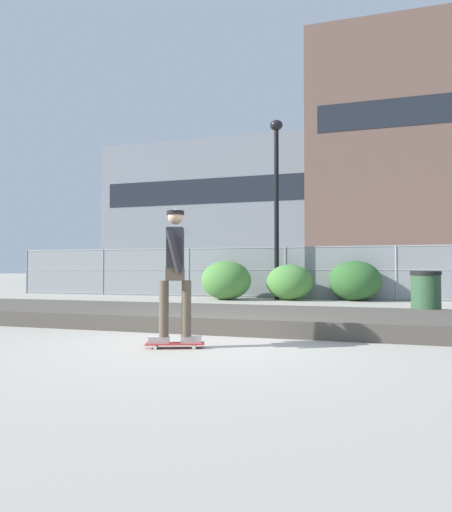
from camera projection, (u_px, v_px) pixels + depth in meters
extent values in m
plane|color=#9E998E|center=(193.00, 344.00, 6.16)|extent=(120.00, 120.00, 0.00)
cube|color=#4C473F|center=(232.00, 318.00, 8.24)|extent=(16.54, 2.72, 0.28)
cube|color=#B22D2D|center=(175.00, 344.00, 5.86)|extent=(0.82, 0.44, 0.02)
cylinder|color=silver|center=(194.00, 345.00, 5.96)|extent=(0.06, 0.05, 0.05)
cylinder|color=silver|center=(194.00, 347.00, 5.78)|extent=(0.06, 0.05, 0.05)
cylinder|color=silver|center=(157.00, 345.00, 5.94)|extent=(0.06, 0.05, 0.05)
cylinder|color=silver|center=(155.00, 348.00, 5.76)|extent=(0.06, 0.05, 0.05)
cube|color=#99999E|center=(194.00, 344.00, 5.87)|extent=(0.09, 0.15, 0.01)
cube|color=#99999E|center=(156.00, 345.00, 5.85)|extent=(0.09, 0.15, 0.01)
cube|color=#B2ADA8|center=(191.00, 340.00, 5.87)|extent=(0.30, 0.18, 0.09)
cube|color=#B2ADA8|center=(159.00, 340.00, 5.85)|extent=(0.30, 0.18, 0.09)
cylinder|color=brown|center=(186.00, 308.00, 5.88)|extent=(0.13, 0.13, 0.76)
cylinder|color=brown|center=(164.00, 308.00, 5.87)|extent=(0.13, 0.13, 0.76)
cube|color=brown|center=(175.00, 274.00, 5.89)|extent=(0.34, 0.40, 0.18)
cube|color=#262628|center=(175.00, 248.00, 5.90)|extent=(0.33, 0.43, 0.54)
cylinder|color=#262628|center=(177.00, 253.00, 6.14)|extent=(0.25, 0.16, 0.58)
cylinder|color=#262628|center=(174.00, 251.00, 5.65)|extent=(0.25, 0.16, 0.58)
sphere|color=tan|center=(175.00, 217.00, 5.91)|extent=(0.21, 0.21, 0.21)
cylinder|color=black|center=(175.00, 213.00, 5.91)|extent=(0.24, 0.24, 0.05)
cylinder|color=gray|center=(27.00, 272.00, 18.33)|extent=(0.06, 0.06, 1.85)
cylinder|color=gray|center=(103.00, 272.00, 17.32)|extent=(0.06, 0.06, 1.85)
cylinder|color=gray|center=(189.00, 272.00, 16.31)|extent=(0.06, 0.06, 1.85)
cylinder|color=gray|center=(286.00, 272.00, 15.30)|extent=(0.06, 0.06, 1.85)
cylinder|color=gray|center=(396.00, 273.00, 14.29)|extent=(0.06, 0.06, 1.85)
cylinder|color=gray|center=(285.00, 248.00, 15.32)|extent=(22.13, 0.04, 0.04)
cylinder|color=gray|center=(286.00, 270.00, 15.30)|extent=(22.13, 0.04, 0.04)
cylinder|color=gray|center=(286.00, 297.00, 15.27)|extent=(22.13, 0.04, 0.04)
cube|color=gray|center=(286.00, 272.00, 15.30)|extent=(22.13, 0.01, 1.85)
cylinder|color=black|center=(277.00, 214.00, 14.92)|extent=(0.16, 0.16, 5.90)
ellipsoid|color=black|center=(276.00, 125.00, 15.00)|extent=(0.44, 0.44, 0.36)
cube|color=#566B4C|center=(219.00, 277.00, 19.34)|extent=(4.55, 2.21, 0.70)
cube|color=#23282D|center=(215.00, 262.00, 19.39)|extent=(2.34, 1.80, 0.64)
cylinder|color=black|center=(251.00, 284.00, 19.92)|extent=(0.66, 0.30, 0.64)
cylinder|color=black|center=(246.00, 286.00, 18.24)|extent=(0.66, 0.30, 0.64)
cylinder|color=black|center=(194.00, 284.00, 20.42)|extent=(0.66, 0.30, 0.64)
cylinder|color=black|center=(184.00, 285.00, 18.74)|extent=(0.66, 0.30, 0.64)
cube|color=#B7BABF|center=(353.00, 278.00, 17.65)|extent=(4.42, 1.85, 0.70)
cube|color=#23282D|center=(348.00, 262.00, 17.73)|extent=(2.22, 1.62, 0.64)
cylinder|color=black|center=(386.00, 286.00, 18.11)|extent=(0.64, 0.25, 0.64)
cylinder|color=black|center=(390.00, 288.00, 16.46)|extent=(0.64, 0.25, 0.64)
cylinder|color=black|center=(320.00, 285.00, 18.83)|extent=(0.64, 0.25, 0.64)
cylinder|color=black|center=(318.00, 287.00, 17.18)|extent=(0.64, 0.25, 0.64)
cube|color=slate|center=(240.00, 216.00, 49.74)|extent=(26.83, 15.62, 14.05)
cube|color=#1E232B|center=(221.00, 190.00, 42.26)|extent=(24.69, 0.04, 2.50)
ellipsoid|color=#477F38|center=(226.00, 280.00, 14.67)|extent=(1.73, 1.41, 1.33)
ellipsoid|color=#477F38|center=(289.00, 282.00, 14.45)|extent=(1.56, 1.27, 1.20)
ellipsoid|color=#2D5B28|center=(355.00, 281.00, 14.21)|extent=(1.71, 1.40, 1.32)
cylinder|color=#2D5133|center=(426.00, 299.00, 8.63)|extent=(0.56, 0.56, 0.95)
cylinder|color=black|center=(426.00, 273.00, 8.65)|extent=(0.59, 0.59, 0.08)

